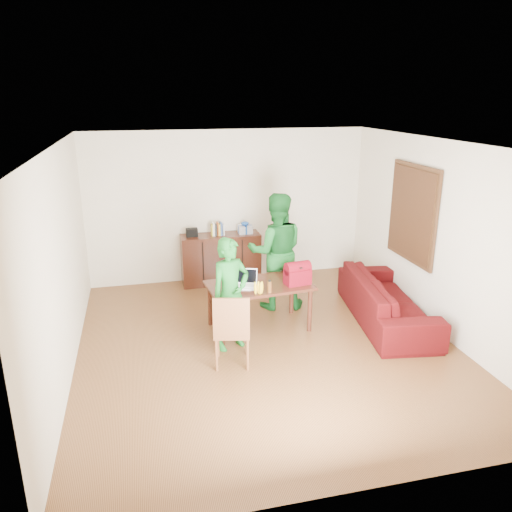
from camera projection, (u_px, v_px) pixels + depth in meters
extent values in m
cube|color=#422610|center=(266.00, 348.00, 6.85)|extent=(5.00, 5.50, 0.10)
cube|color=white|center=(268.00, 140.00, 5.98)|extent=(5.00, 5.50, 0.10)
cube|color=beige|center=(228.00, 206.00, 9.00)|extent=(5.00, 0.10, 2.70)
cube|color=beige|center=(359.00, 357.00, 3.83)|extent=(5.00, 0.10, 2.70)
cube|color=beige|center=(57.00, 266.00, 5.85)|extent=(0.10, 5.50, 2.70)
cube|color=beige|center=(443.00, 238.00, 6.98)|extent=(0.10, 5.50, 2.70)
cube|color=#3F2614|center=(413.00, 214.00, 7.54)|extent=(0.04, 1.28, 1.48)
cube|color=#513618|center=(411.00, 214.00, 7.54)|extent=(0.01, 1.18, 1.36)
cube|color=black|center=(221.00, 259.00, 8.97)|extent=(1.40, 0.45, 0.90)
cube|color=black|center=(192.00, 232.00, 8.70)|extent=(0.20, 0.14, 0.14)
cube|color=#B4B4BF|center=(245.00, 229.00, 8.91)|extent=(0.24, 0.22, 0.14)
ellipsoid|color=#17479A|center=(245.00, 223.00, 8.88)|extent=(0.14, 0.14, 0.07)
cube|color=black|center=(259.00, 285.00, 7.13)|extent=(1.54, 0.96, 0.04)
cylinder|color=black|center=(222.00, 323.00, 6.73)|extent=(0.06, 0.06, 0.65)
cylinder|color=black|center=(310.00, 310.00, 7.14)|extent=(0.06, 0.06, 0.65)
cylinder|color=black|center=(210.00, 305.00, 7.33)|extent=(0.06, 0.06, 0.65)
cylinder|color=black|center=(292.00, 294.00, 7.74)|extent=(0.06, 0.06, 0.65)
cube|color=brown|center=(232.00, 331.00, 6.23)|extent=(0.52, 0.51, 0.05)
cube|color=brown|center=(231.00, 318.00, 5.96)|extent=(0.44, 0.12, 0.50)
imported|color=#15621E|center=(231.00, 294.00, 6.56)|extent=(0.66, 0.55, 1.53)
imported|color=#13581E|center=(276.00, 251.00, 7.80)|extent=(1.00, 0.83, 1.85)
cube|color=white|center=(245.00, 287.00, 7.00)|extent=(0.38, 0.32, 0.02)
cube|color=black|center=(245.00, 279.00, 6.96)|extent=(0.33, 0.18, 0.21)
cylinder|color=#5B3214|center=(270.00, 286.00, 6.80)|extent=(0.07, 0.07, 0.18)
cube|color=maroon|center=(297.00, 275.00, 7.09)|extent=(0.39, 0.26, 0.26)
imported|color=#3F0816|center=(387.00, 300.00, 7.47)|extent=(1.23, 2.42, 0.67)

